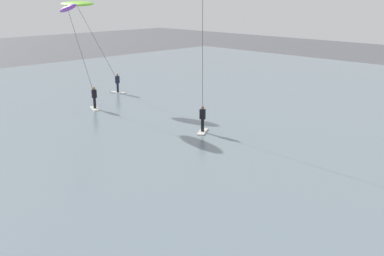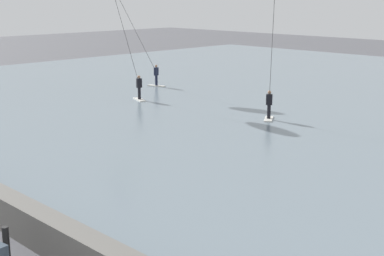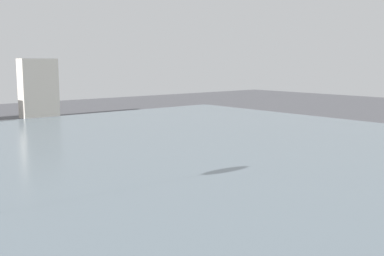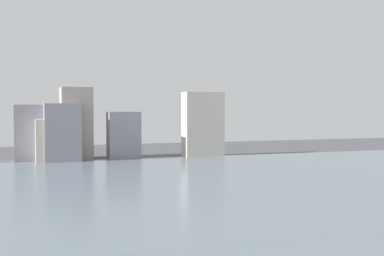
% 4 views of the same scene
% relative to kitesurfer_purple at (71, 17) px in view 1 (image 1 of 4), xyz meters
% --- Properties ---
extents(kitesurfer_purple, '(3.93, 2.15, 7.72)m').
position_rel_kitesurfer_purple_xyz_m(kitesurfer_purple, '(0.00, 0.00, 0.00)').
color(kitesurfer_purple, silver).
rests_on(kitesurfer_purple, water_bay).
extents(kitesurfer_lime, '(4.57, 3.61, 7.67)m').
position_rel_kitesurfer_purple_xyz_m(kitesurfer_lime, '(-3.89, 3.18, 0.34)').
color(kitesurfer_lime, silver).
rests_on(kitesurfer_lime, water_bay).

